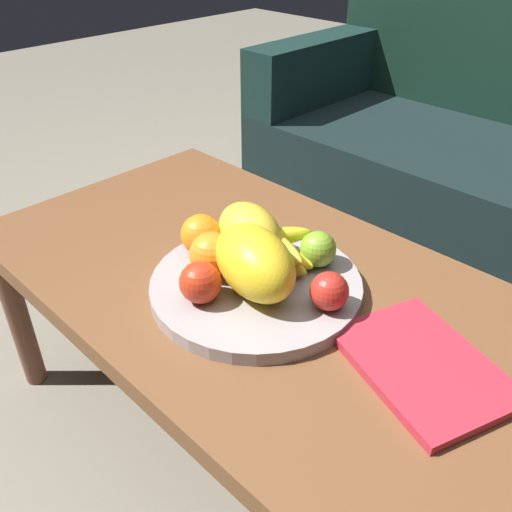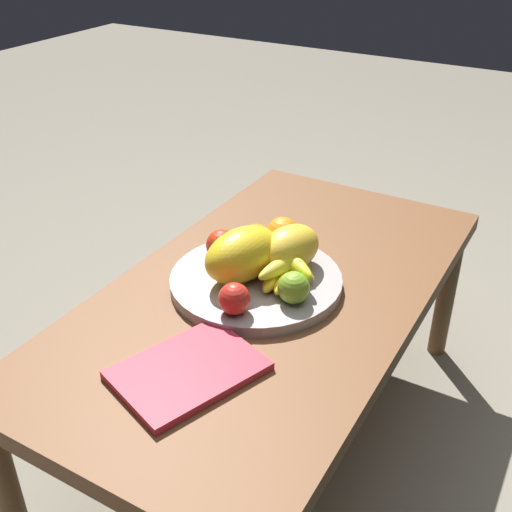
{
  "view_description": "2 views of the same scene",
  "coord_description": "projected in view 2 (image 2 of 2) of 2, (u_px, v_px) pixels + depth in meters",
  "views": [
    {
      "loc": [
        0.55,
        -0.57,
        1.03
      ],
      "look_at": [
        0.01,
        -0.03,
        0.52
      ],
      "focal_mm": 38.07,
      "sensor_mm": 36.0,
      "label": 1
    },
    {
      "loc": [
        1.0,
        0.54,
        1.19
      ],
      "look_at": [
        0.01,
        -0.03,
        0.52
      ],
      "focal_mm": 44.13,
      "sensor_mm": 36.0,
      "label": 2
    }
  ],
  "objects": [
    {
      "name": "apple_right",
      "position": [
        222.0,
        245.0,
        1.4
      ],
      "size": [
        0.07,
        0.07,
        0.07
      ],
      "primitive_type": "sphere",
      "color": "red",
      "rests_on": "fruit_bowl"
    },
    {
      "name": "apple_front",
      "position": [
        233.0,
        298.0,
        1.22
      ],
      "size": [
        0.06,
        0.06,
        0.06
      ],
      "primitive_type": "sphere",
      "color": "red",
      "rests_on": "fruit_bowl"
    },
    {
      "name": "melon_smaller_beside",
      "position": [
        290.0,
        249.0,
        1.35
      ],
      "size": [
        0.17,
        0.14,
        0.1
      ],
      "primitive_type": "ellipsoid",
      "rotation": [
        0.0,
        0.0,
        -0.27
      ],
      "color": "yellow",
      "rests_on": "fruit_bowl"
    },
    {
      "name": "magazine",
      "position": [
        188.0,
        371.0,
        1.11
      ],
      "size": [
        0.3,
        0.25,
        0.02
      ],
      "primitive_type": "cube",
      "rotation": [
        0.0,
        0.0,
        -0.35
      ],
      "color": "#BB2938",
      "rests_on": "coffee_table"
    },
    {
      "name": "coffee_table",
      "position": [
        269.0,
        306.0,
        1.38
      ],
      "size": [
        1.16,
        0.62,
        0.44
      ],
      "color": "brown",
      "rests_on": "ground_plane"
    },
    {
      "name": "fruit_bowl",
      "position": [
        256.0,
        281.0,
        1.36
      ],
      "size": [
        0.37,
        0.37,
        0.03
      ],
      "primitive_type": "cylinder",
      "color": "#A19999",
      "rests_on": "coffee_table"
    },
    {
      "name": "orange_left",
      "position": [
        282.0,
        234.0,
        1.44
      ],
      "size": [
        0.08,
        0.08,
        0.08
      ],
      "primitive_type": "sphere",
      "color": "orange",
      "rests_on": "fruit_bowl"
    },
    {
      "name": "melon_large_front",
      "position": [
        243.0,
        254.0,
        1.32
      ],
      "size": [
        0.21,
        0.16,
        0.11
      ],
      "primitive_type": "ellipsoid",
      "rotation": [
        0.0,
        0.0,
        -0.29
      ],
      "color": "yellow",
      "rests_on": "fruit_bowl"
    },
    {
      "name": "apple_left",
      "position": [
        294.0,
        288.0,
        1.25
      ],
      "size": [
        0.07,
        0.07,
        0.07
      ],
      "primitive_type": "sphere",
      "color": "#78A929",
      "rests_on": "fruit_bowl"
    },
    {
      "name": "orange_front",
      "position": [
        256.0,
        242.0,
        1.4
      ],
      "size": [
        0.08,
        0.08,
        0.08
      ],
      "primitive_type": "sphere",
      "color": "orange",
      "rests_on": "fruit_bowl"
    },
    {
      "name": "banana_bunch",
      "position": [
        285.0,
        269.0,
        1.32
      ],
      "size": [
        0.16,
        0.17,
        0.06
      ],
      "color": "yellow",
      "rests_on": "fruit_bowl"
    },
    {
      "name": "ground_plane",
      "position": [
        268.0,
        434.0,
        1.58
      ],
      "size": [
        8.0,
        8.0,
        0.0
      ],
      "primitive_type": "plane",
      "color": "slate"
    }
  ]
}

